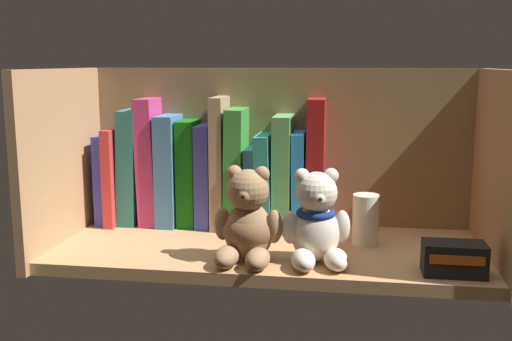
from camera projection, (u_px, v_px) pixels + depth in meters
shelf_board at (268, 251)px, 103.53cm from camera, size 71.38×29.68×2.00cm
shelf_back_panel at (279, 152)px, 115.90cm from camera, size 73.78×1.20×31.78cm
shelf_side_panel_left at (63, 160)px, 106.27cm from camera, size 1.60×32.08×31.78cm
shelf_side_panel_right at (497, 171)px, 95.48cm from camera, size 1.60×32.08×31.78cm
book_0 at (109, 177)px, 118.68cm from camera, size 1.93×11.41×17.17cm
book_1 at (120, 174)px, 118.23cm from camera, size 1.88×14.02×18.50cm
book_2 at (134, 166)px, 117.49cm from camera, size 4.10×10.69×22.04cm
book_3 at (152, 161)px, 116.74cm from camera, size 3.97×10.54×24.24cm
book_4 at (171, 169)px, 116.46cm from camera, size 3.58×11.49×21.05cm
book_5 at (190, 172)px, 115.98cm from camera, size 3.33×9.64×20.09cm
book_6 at (207, 175)px, 115.56cm from camera, size 2.73×11.01×19.34cm
book_7 at (222, 161)px, 114.67cm from camera, size 2.34×12.27×24.59cm
book_8 at (238, 167)px, 114.40cm from camera, size 3.67×12.67×22.55cm
book_9 at (253, 186)px, 114.61cm from camera, size 2.07×11.21×15.26cm
book_10 at (267, 180)px, 113.99cm from camera, size 3.27×14.86×17.96cm
book_11 at (284, 172)px, 113.20cm from camera, size 3.19×13.24×21.35cm
book_12 at (300, 180)px, 113.03cm from camera, size 2.51×11.89×18.33cm
book_13 at (316, 164)px, 112.04cm from camera, size 3.21×10.94×24.43cm
teddy_bear_larger at (248, 224)px, 94.45cm from camera, size 11.06×11.58×15.13cm
teddy_bear_smaller at (316, 223)px, 93.47cm from camera, size 11.14×11.55×14.86cm
pillar_candle at (366, 220)px, 103.14cm from camera, size 4.51×4.51×8.75cm
small_product_box at (454, 259)px, 88.83cm from camera, size 9.07×5.17×4.84cm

